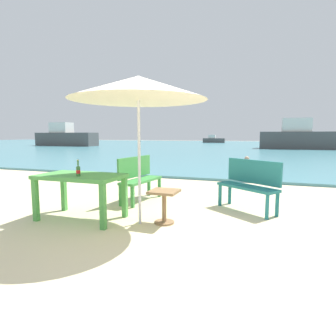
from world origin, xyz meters
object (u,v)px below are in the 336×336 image
Objects in this scene: side_table_wood at (164,202)px; boat_cargo_ship at (303,138)px; picnic_table_green at (80,181)px; beer_bottle_amber at (78,170)px; boat_fishing_trawler at (214,140)px; boat_sailboat at (66,137)px; bench_green_left at (139,176)px; patio_umbrella at (138,88)px; swimmer_person at (247,162)px; bench_teal_center at (250,182)px.

side_table_wood is 25.09m from boat_cargo_ship.
beer_bottle_amber is at bearing -62.33° from picnic_table_green.
boat_fishing_trawler is at bearing 97.12° from beer_bottle_amber.
picnic_table_green is at bearing -103.98° from boat_cargo_ship.
bench_green_left is at bearing -47.75° from boat_sailboat.
picnic_table_green is 0.61× the size of patio_umbrella.
side_table_wood is 1.32× the size of swimmer_person.
side_table_wood is at bearing -81.03° from boat_fishing_trawler.
patio_umbrella is at bearing -48.55° from boat_sailboat.
beer_bottle_amber is 0.07× the size of boat_fishing_trawler.
boat_sailboat is (-20.74, 23.49, -1.04)m from patio_umbrella.
boat_cargo_ship is at bearing 78.26° from patio_umbrella.
boat_cargo_ship is (5.83, 23.36, 0.56)m from bench_green_left.
bench_green_left is at bearing 115.99° from patio_umbrella.
boat_cargo_ship reaches higher than beer_bottle_amber.
side_table_wood is (1.32, 0.39, -0.50)m from beer_bottle_amber.
picnic_table_green is 0.18× the size of boat_cargo_ship.
picnic_table_green is at bearing -82.96° from boat_fishing_trawler.
boat_sailboat is (-19.78, 23.73, 0.22)m from beer_bottle_amber.
boat_fishing_trawler is (-5.28, 42.22, -0.31)m from beer_bottle_amber.
patio_umbrella is 0.29× the size of boat_cargo_ship.
boat_sailboat is (-21.87, 15.03, 0.83)m from swimmer_person.
swimmer_person is (2.17, 8.55, -0.41)m from picnic_table_green.
bench_teal_center is at bearing 29.63° from picnic_table_green.
picnic_table_green reaches higher than side_table_wood.
beer_bottle_amber is 30.90m from boat_sailboat.
picnic_table_green is 1.45m from side_table_wood.
patio_umbrella is 42.46m from boat_fishing_trawler.
bench_green_left is 40.94m from boat_fishing_trawler.
bench_green_left is at bearing -104.43° from swimmer_person.
patio_umbrella is 2.65m from bench_teal_center.
swimmer_person is at bearing -34.50° from boat_sailboat.
side_table_wood is 0.07× the size of boat_sailboat.
swimmer_person is 16.82m from boat_cargo_ship.
boat_cargo_ship is at bearing 78.99° from side_table_wood.
boat_fishing_trawler is 0.46× the size of boat_sailboat.
bench_teal_center is (1.60, 1.41, -1.58)m from patio_umbrella.
picnic_table_green is 30.73m from boat_sailboat.
boat_cargo_ship is (6.19, 24.86, 0.45)m from picnic_table_green.
bench_green_left is 0.16× the size of boat_cargo_ship.
patio_umbrella is at bearing -97.59° from swimmer_person.
boat_cargo_ship reaches higher than boat_sailboat.
boat_cargo_ship is at bearing 75.98° from bench_green_left.
side_table_wood is (1.40, 0.24, -0.30)m from picnic_table_green.
beer_bottle_amber reaches higher than bench_green_left.
picnic_table_green is at bearing 117.67° from beer_bottle_amber.
beer_bottle_amber is at bearing -82.88° from boat_fishing_trawler.
patio_umbrella is 4.26× the size of side_table_wood.
beer_bottle_amber is 0.65× the size of swimmer_person.
bench_teal_center reaches higher than swimmer_person.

